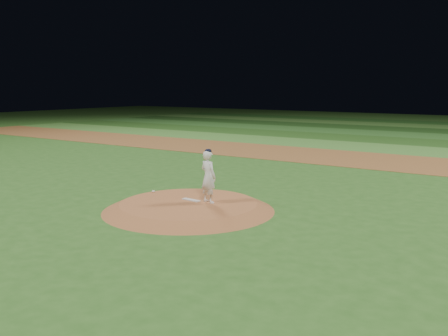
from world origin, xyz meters
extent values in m
plane|color=#2B5B1D|center=(0.00, 0.00, 0.00)|extent=(120.00, 120.00, 0.00)
cube|color=brown|center=(0.00, 14.00, 0.01)|extent=(70.00, 6.00, 0.02)
cube|color=#407C2D|center=(0.00, 19.50, 0.01)|extent=(70.00, 5.00, 0.02)
cube|color=#234E19|center=(0.00, 24.50, 0.01)|extent=(70.00, 5.00, 0.02)
cube|color=#2C6324|center=(0.00, 29.50, 0.01)|extent=(70.00, 5.00, 0.02)
cube|color=#1A4114|center=(0.00, 34.50, 0.01)|extent=(70.00, 5.00, 0.02)
cube|color=#386B27|center=(0.00, 39.50, 0.01)|extent=(70.00, 5.00, 0.02)
cone|color=#9E5B31|center=(0.00, 0.00, 0.12)|extent=(5.50, 5.50, 0.25)
cube|color=silver|center=(-0.12, 0.28, 0.27)|extent=(0.69, 0.23, 0.03)
ellipsoid|color=white|center=(-2.00, 0.53, 0.28)|extent=(0.12, 0.12, 0.06)
imported|color=white|center=(0.52, 0.36, 1.09)|extent=(0.69, 0.53, 1.68)
ellipsoid|color=black|center=(0.52, 0.36, 1.91)|extent=(0.22, 0.22, 0.15)
camera|label=1|loc=(9.75, -12.19, 3.95)|focal=40.00mm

